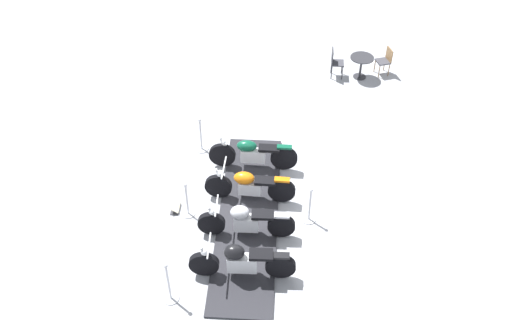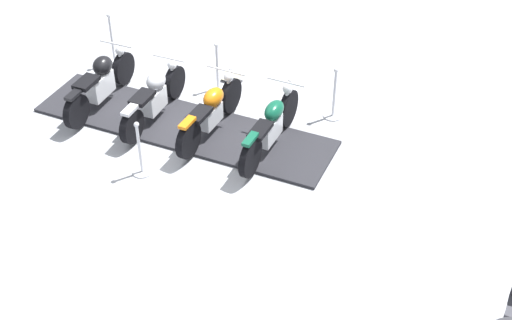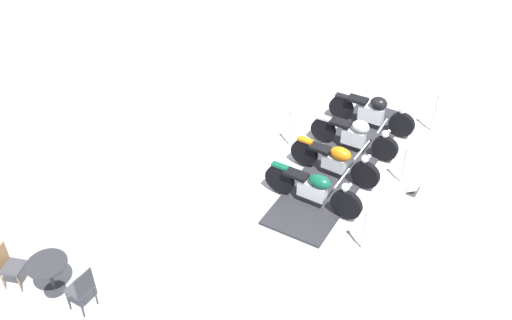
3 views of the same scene
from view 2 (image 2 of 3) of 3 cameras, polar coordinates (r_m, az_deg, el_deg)
ground_plane at (r=13.31m, az=-5.84°, el=2.64°), size 80.00×80.00×0.00m
display_platform at (r=13.30m, az=-5.84°, el=2.74°), size 5.87×2.49×0.06m
motorcycle_forest at (r=12.39m, az=1.20°, el=2.77°), size 0.79×2.28×1.02m
motorcycle_copper at (r=12.81m, az=-3.62°, el=3.94°), size 0.85×2.20×0.99m
motorcycle_chrome at (r=13.31m, az=-8.13°, el=5.05°), size 0.71×2.24×0.94m
motorcycle_black at (r=13.88m, az=-12.30°, el=6.13°), size 0.72×2.29×0.96m
stanchion_right_mid at (r=14.19m, az=-3.10°, el=6.89°), size 0.32×0.32×1.03m
stanchion_left_mid at (r=12.14m, az=-9.21°, el=0.20°), size 0.34×0.34×1.05m
stanchion_right_front at (r=13.43m, az=6.23°, el=4.60°), size 0.35×0.35×1.06m
stanchion_right_rear at (r=15.30m, az=-11.35°, el=8.76°), size 0.34×0.34×1.15m
info_placard at (r=14.54m, az=-1.97°, el=6.49°), size 0.44×0.28×0.20m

